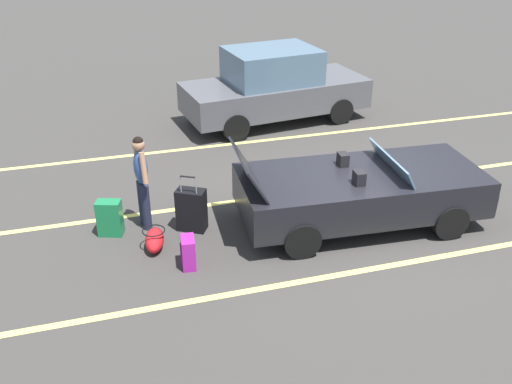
{
  "coord_description": "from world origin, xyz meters",
  "views": [
    {
      "loc": [
        -4.14,
        -7.82,
        5.08
      ],
      "look_at": [
        -1.79,
        0.19,
        0.75
      ],
      "focal_mm": 40.29,
      "sensor_mm": 36.0,
      "label": 1
    }
  ],
  "objects_px": {
    "suitcase_small_carryon": "(188,253)",
    "parked_sedan_near": "(274,86)",
    "convertible_car": "(371,190)",
    "duffel_bag": "(154,240)",
    "suitcase_medium_bright": "(110,218)",
    "suitcase_large_black": "(192,210)",
    "traveler_person": "(142,177)"
  },
  "relations": [
    {
      "from": "convertible_car",
      "to": "duffel_bag",
      "type": "bearing_deg",
      "value": -178.88
    },
    {
      "from": "suitcase_medium_bright",
      "to": "suitcase_small_carryon",
      "type": "bearing_deg",
      "value": 58.1
    },
    {
      "from": "duffel_bag",
      "to": "parked_sedan_near",
      "type": "height_order",
      "value": "parked_sedan_near"
    },
    {
      "from": "suitcase_small_carryon",
      "to": "parked_sedan_near",
      "type": "bearing_deg",
      "value": -113.01
    },
    {
      "from": "convertible_car",
      "to": "suitcase_medium_bright",
      "type": "relative_size",
      "value": 6.95
    },
    {
      "from": "suitcase_medium_bright",
      "to": "parked_sedan_near",
      "type": "height_order",
      "value": "parked_sedan_near"
    },
    {
      "from": "parked_sedan_near",
      "to": "suitcase_large_black",
      "type": "bearing_deg",
      "value": -129.72
    },
    {
      "from": "parked_sedan_near",
      "to": "traveler_person",
      "type": "bearing_deg",
      "value": -137.81
    },
    {
      "from": "suitcase_medium_bright",
      "to": "traveler_person",
      "type": "bearing_deg",
      "value": 118.64
    },
    {
      "from": "convertible_car",
      "to": "traveler_person",
      "type": "height_order",
      "value": "traveler_person"
    },
    {
      "from": "convertible_car",
      "to": "suitcase_large_black",
      "type": "xyz_separation_m",
      "value": [
        -3.01,
        0.58,
        -0.22
      ]
    },
    {
      "from": "suitcase_large_black",
      "to": "traveler_person",
      "type": "height_order",
      "value": "traveler_person"
    },
    {
      "from": "convertible_car",
      "to": "suitcase_large_black",
      "type": "relative_size",
      "value": 4.14
    },
    {
      "from": "parked_sedan_near",
      "to": "suitcase_small_carryon",
      "type": "bearing_deg",
      "value": -126.58
    },
    {
      "from": "suitcase_large_black",
      "to": "duffel_bag",
      "type": "distance_m",
      "value": 0.84
    },
    {
      "from": "suitcase_medium_bright",
      "to": "suitcase_large_black",
      "type": "bearing_deg",
      "value": 99.37
    },
    {
      "from": "suitcase_medium_bright",
      "to": "duffel_bag",
      "type": "distance_m",
      "value": 0.92
    },
    {
      "from": "suitcase_large_black",
      "to": "parked_sedan_near",
      "type": "distance_m",
      "value": 5.54
    },
    {
      "from": "suitcase_small_carryon",
      "to": "duffel_bag",
      "type": "xyz_separation_m",
      "value": [
        -0.43,
        0.66,
        -0.09
      ]
    },
    {
      "from": "suitcase_medium_bright",
      "to": "duffel_bag",
      "type": "relative_size",
      "value": 0.91
    },
    {
      "from": "suitcase_large_black",
      "to": "duffel_bag",
      "type": "bearing_deg",
      "value": 151.38
    },
    {
      "from": "suitcase_medium_bright",
      "to": "duffel_bag",
      "type": "bearing_deg",
      "value": 63.58
    },
    {
      "from": "convertible_car",
      "to": "parked_sedan_near",
      "type": "distance_m",
      "value": 5.25
    },
    {
      "from": "convertible_car",
      "to": "suitcase_medium_bright",
      "type": "xyz_separation_m",
      "value": [
        -4.35,
        0.8,
        -0.28
      ]
    },
    {
      "from": "suitcase_large_black",
      "to": "suitcase_small_carryon",
      "type": "xyz_separation_m",
      "value": [
        -0.26,
        -1.08,
        -0.12
      ]
    },
    {
      "from": "suitcase_small_carryon",
      "to": "parked_sedan_near",
      "type": "relative_size",
      "value": 0.11
    },
    {
      "from": "duffel_bag",
      "to": "parked_sedan_near",
      "type": "xyz_separation_m",
      "value": [
        3.65,
        5.08,
        0.73
      ]
    },
    {
      "from": "convertible_car",
      "to": "duffel_bag",
      "type": "height_order",
      "value": "convertible_car"
    },
    {
      "from": "suitcase_large_black",
      "to": "duffel_bag",
      "type": "height_order",
      "value": "suitcase_large_black"
    },
    {
      "from": "traveler_person",
      "to": "parked_sedan_near",
      "type": "height_order",
      "value": "parked_sedan_near"
    },
    {
      "from": "suitcase_large_black",
      "to": "parked_sedan_near",
      "type": "xyz_separation_m",
      "value": [
        2.96,
        4.65,
        0.52
      ]
    },
    {
      "from": "convertible_car",
      "to": "suitcase_large_black",
      "type": "height_order",
      "value": "convertible_car"
    }
  ]
}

